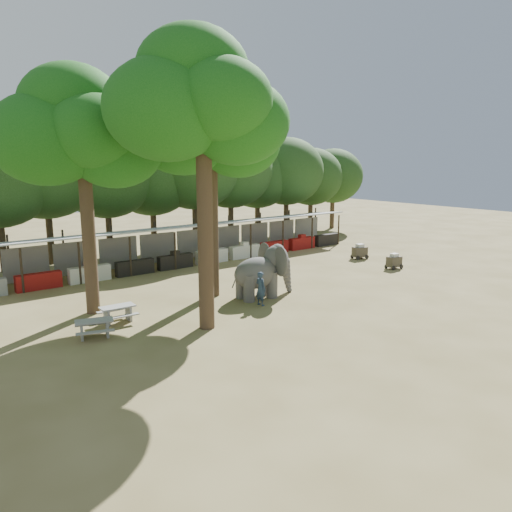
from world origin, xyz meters
TOP-DOWN VIEW (x-y plane):
  - ground at (0.00, 0.00)m, footprint 100.00×100.00m
  - vendor_stalls at (-0.00, 13.84)m, footprint 28.00×2.99m
  - yard_tree_left at (-9.13, 7.19)m, footprint 7.10×6.90m
  - yard_tree_center at (-6.13, 2.19)m, footprint 7.10×6.90m
  - yard_tree_back at (-3.13, 6.19)m, footprint 7.10×6.90m
  - backdrop_trees at (0.00, 19.00)m, footprint 46.46×5.95m
  - elephant at (-1.12, 4.24)m, footprint 3.55×2.69m
  - handler at (-2.20, 3.12)m, footprint 0.44×0.63m
  - picnic_table_near at (-10.16, 3.77)m, footprint 1.77×1.68m
  - picnic_table_far at (-8.67, 4.99)m, footprint 1.53×1.39m
  - cart_front at (9.63, 4.11)m, footprint 1.07×0.75m
  - cart_back at (10.40, 7.59)m, footprint 1.21×0.92m

SIDE VIEW (x-z plane):
  - ground at x=0.00m, z-range 0.00..0.00m
  - picnic_table_near at x=-10.16m, z-range 0.11..0.84m
  - picnic_table_far at x=-8.67m, z-range 0.11..0.85m
  - cart_front at x=9.63m, z-range -0.01..0.99m
  - cart_back at x=10.40m, z-range -0.01..1.05m
  - handler at x=-2.20m, z-range 0.00..1.67m
  - vendor_stalls at x=0.00m, z-range -0.22..2.58m
  - elephant at x=-1.12m, z-range 0.00..2.68m
  - backdrop_trees at x=0.00m, z-range 1.35..9.68m
  - yard_tree_left at x=-9.13m, z-range 2.69..13.71m
  - yard_tree_back at x=-3.13m, z-range 2.86..14.22m
  - yard_tree_center at x=-6.13m, z-range 3.19..15.23m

